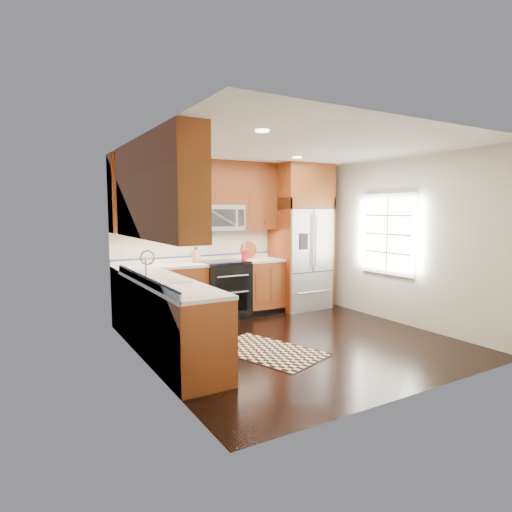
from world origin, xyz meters
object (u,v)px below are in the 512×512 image
range (224,290)px  knife_block (196,256)px  refrigerator (301,237)px  rug (267,351)px  utensil_crock (245,253)px

range → knife_block: knife_block is taller
range → knife_block: 0.73m
range → refrigerator: bearing=-1.4°
refrigerator → rug: size_ratio=1.84×
rug → refrigerator: bearing=25.2°
refrigerator → utensil_crock: 1.14m
range → refrigerator: refrigerator is taller
range → utensil_crock: utensil_crock is taller
range → utensil_crock: size_ratio=2.84×
knife_block → range: bearing=-15.1°
refrigerator → utensil_crock: bearing=174.8°
rug → utensil_crock: bearing=49.5°
refrigerator → knife_block: refrigerator is taller
knife_block → rug: bearing=-86.1°
range → rug: size_ratio=0.67×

